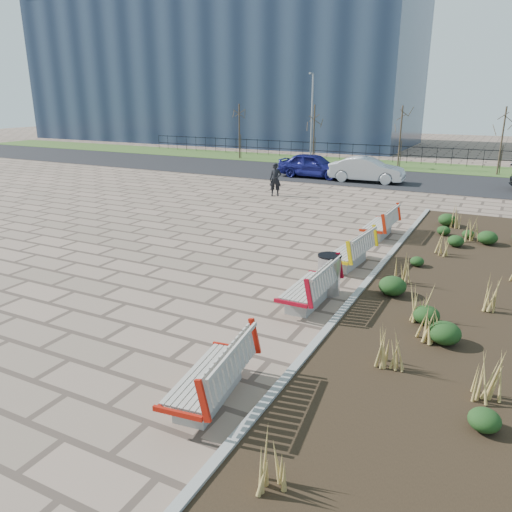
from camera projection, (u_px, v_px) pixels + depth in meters
The scene contains 20 objects.
ground at pixel (130, 324), 10.70m from camera, with size 120.00×120.00×0.00m, color #816958.
planting_bed at pixel (466, 294), 12.19m from camera, with size 4.50×18.00×0.10m, color black.
planting_curb at pixel (372, 278), 13.20m from camera, with size 0.16×18.00×0.15m, color gray.
grass_verge_far at pixel (402, 166), 34.38m from camera, with size 80.00×5.00×0.04m, color #33511E.
road at pixel (381, 178), 29.31m from camera, with size 80.00×7.00×0.02m, color black.
bench_a at pixel (208, 372), 7.91m from camera, with size 0.90×2.10×1.00m, color #B6190C, non-canonical shape.
bench_b at pixel (308, 285), 11.56m from camera, with size 0.90×2.10×1.00m, color #A40A1D, non-canonical shape.
bench_c at pixel (349, 249), 14.22m from camera, with size 0.90×2.10×1.00m, color #E1BD0B, non-canonical shape.
bench_d at pixel (379, 222), 17.19m from camera, with size 0.90×2.10×1.00m, color #AE210B, non-canonical shape.
litter_bin at pixel (329, 275), 12.20m from camera, with size 0.56×0.56×0.99m, color #B2B2B7.
pedestrian at pixel (275, 179), 24.07m from camera, with size 0.58×0.38×1.58m, color black.
car_blue at pixel (313, 165), 29.42m from camera, with size 1.66×4.11×1.40m, color navy.
car_silver at pixel (367, 170), 27.86m from camera, with size 1.44×4.12×1.36m, color #A6A9AE.
tree_a at pixel (239, 131), 37.71m from camera, with size 1.40×1.40×4.00m, color #4C3D2D, non-canonical shape.
tree_b at pixel (314, 134), 35.10m from camera, with size 1.40×1.40×4.00m, color #4C3D2D, non-canonical shape.
tree_c at pixel (400, 137), 32.49m from camera, with size 1.40×1.40×4.00m, color #4C3D2D, non-canonical shape.
tree_d at pixel (502, 141), 29.88m from camera, with size 1.40×1.40×4.00m, color #4C3D2D, non-canonical shape.
lamp_west at pixel (312, 120), 34.37m from camera, with size 0.24×0.60×6.00m, color gray, non-canonical shape.
railing_fence at pixel (407, 154), 35.46m from camera, with size 44.00×0.10×1.20m, color black, non-canonical shape.
building_glass at pixel (218, 66), 51.79m from camera, with size 40.00×14.00×15.00m, color #192338.
Camera 1 is at (6.85, -7.41, 4.70)m, focal length 35.00 mm.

